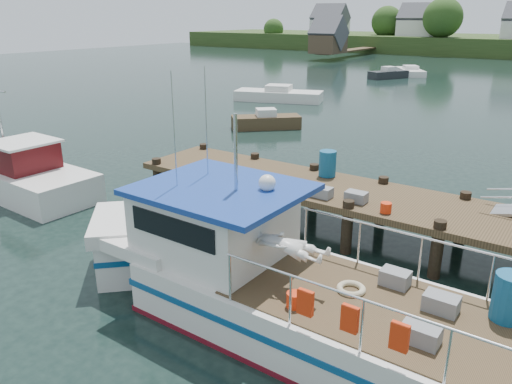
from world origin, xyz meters
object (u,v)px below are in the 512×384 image
Objects in this scene: moored_d at (410,71)px; moored_a at (279,95)px; moored_rowboat at (266,121)px; moored_e at (388,74)px; work_boat at (15,173)px; lobster_boat at (265,278)px.

moored_a is at bearing -98.23° from moored_d.
moored_rowboat is 28.32m from moored_e.
moored_rowboat is at bearing -60.93° from moored_a.
work_boat is 1.17× the size of moored_a.
lobster_boat is at bearing -77.11° from moored_d.
work_boat is (-12.71, 1.63, -0.28)m from lobster_boat.
work_boat is at bearing 173.28° from lobster_boat.
moored_d is (-2.26, 32.82, -0.06)m from moored_rowboat.
lobster_boat is 29.98m from moored_a.
work_boat is 2.15× the size of moored_rowboat.
work_boat is 24.04m from moored_a.
moored_d is at bearing 105.64° from lobster_boat.
work_boat is at bearing -110.29° from moored_rowboat.
lobster_boat reaches higher than moored_rowboat.
moored_d is 1.33× the size of moored_e.
moored_e is at bearing 93.72° from work_boat.
moored_rowboat is 0.54× the size of moored_a.
lobster_boat reaches higher than moored_a.
moored_e reaches higher than moored_rowboat.
moored_a is 1.53× the size of moored_e.
lobster_boat is at bearing -55.60° from moored_e.
lobster_boat reaches higher than moored_d.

